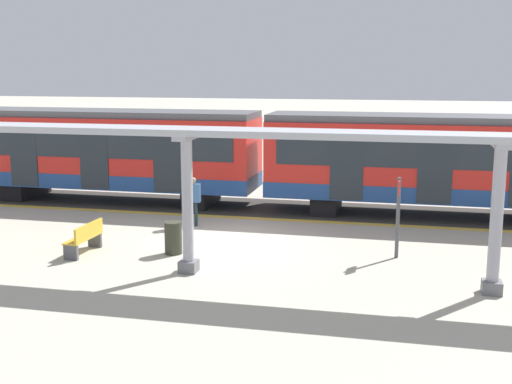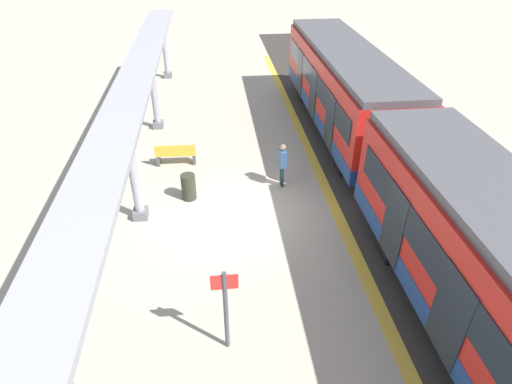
% 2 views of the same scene
% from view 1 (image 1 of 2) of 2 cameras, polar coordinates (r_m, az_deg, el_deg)
% --- Properties ---
extents(ground_plane, '(176.00, 176.00, 0.00)m').
position_cam_1_polar(ground_plane, '(19.52, -2.63, -4.36)').
color(ground_plane, '#B3AF9B').
extents(tactile_edge_strip, '(0.36, 35.12, 0.01)m').
position_cam_1_polar(tactile_edge_strip, '(22.56, -0.44, -2.26)').
color(tactile_edge_strip, gold).
rests_on(tactile_edge_strip, ground).
extents(trackbed, '(3.20, 47.12, 0.01)m').
position_cam_1_polar(trackbed, '(24.26, 0.53, -1.35)').
color(trackbed, '#38332D').
rests_on(trackbed, ground).
extents(train_near_carriage, '(2.65, 11.39, 3.48)m').
position_cam_1_polar(train_near_carriage, '(25.86, -12.51, 3.25)').
color(train_near_carriage, red).
rests_on(train_near_carriage, ground).
extents(train_far_carriage, '(2.65, 11.39, 3.48)m').
position_cam_1_polar(train_far_carriage, '(23.42, 15.05, 2.38)').
color(train_far_carriage, red).
rests_on(train_far_carriage, ground).
extents(canopy_pillar_third, '(1.10, 0.44, 3.47)m').
position_cam_1_polar(canopy_pillar_third, '(16.40, -5.93, -0.99)').
color(canopy_pillar_third, slate).
rests_on(canopy_pillar_third, ground).
extents(canopy_pillar_fourth, '(1.10, 0.44, 3.47)m').
position_cam_1_polar(canopy_pillar_fourth, '(15.68, 20.02, -2.13)').
color(canopy_pillar_fourth, slate).
rests_on(canopy_pillar_fourth, ground).
extents(canopy_beam, '(1.20, 28.37, 0.16)m').
position_cam_1_polar(canopy_beam, '(16.09, -5.66, 5.23)').
color(canopy_beam, '#A8AAB2').
rests_on(canopy_beam, canopy_pillar_nearest).
extents(bench_mid_platform, '(1.51, 0.48, 0.86)m').
position_cam_1_polar(bench_mid_platform, '(18.84, -14.50, -3.86)').
color(bench_mid_platform, gold).
rests_on(bench_mid_platform, ground).
extents(trash_bin, '(0.48, 0.48, 0.90)m').
position_cam_1_polar(trash_bin, '(18.37, -7.14, -3.94)').
color(trash_bin, '#303225').
rests_on(trash_bin, ground).
extents(platform_info_sign, '(0.56, 0.10, 2.20)m').
position_cam_1_polar(platform_info_sign, '(18.05, 12.15, -1.50)').
color(platform_info_sign, '#4C4C51').
rests_on(platform_info_sign, ground).
extents(passenger_waiting_near_edge, '(0.25, 0.48, 1.61)m').
position_cam_1_polar(passenger_waiting_near_edge, '(21.35, -5.44, -0.32)').
color(passenger_waiting_near_edge, '#192C30').
rests_on(passenger_waiting_near_edge, ground).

